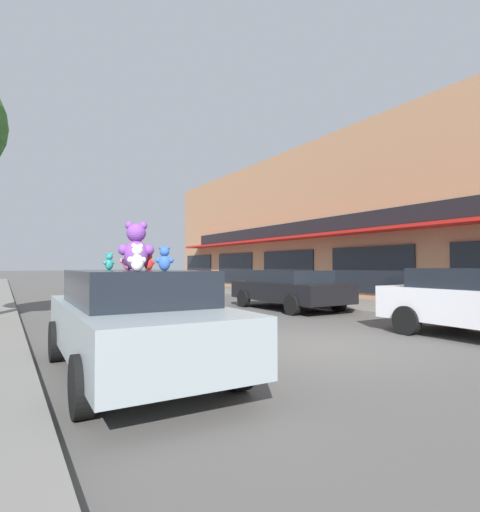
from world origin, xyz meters
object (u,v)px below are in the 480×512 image
Objects in this scene: teddy_bear_white at (137,258)px; parked_car_far_center at (288,288)px; teddy_bear_teal at (109,262)px; teddy_bear_pink at (128,259)px; teddy_bear_giant at (136,247)px; teddy_bear_blue at (165,259)px; teddy_bear_red at (149,261)px; plush_art_car at (135,318)px.

teddy_bear_white is 0.07× the size of parked_car_far_center.
teddy_bear_pink is at bearing 90.83° from teddy_bear_teal.
teddy_bear_giant reaches higher than teddy_bear_teal.
teddy_bear_teal is 8.76m from parked_car_far_center.
teddy_bear_giant reaches higher than teddy_bear_white.
teddy_bear_pink reaches higher than teddy_bear_blue.
teddy_bear_white is at bearing 61.51° from teddy_bear_teal.
parked_car_far_center is at bearing -141.73° from teddy_bear_red.
teddy_bear_pink is at bearing -116.18° from teddy_bear_white.
teddy_bear_red is 8.81m from parked_car_far_center.
teddy_bear_white reaches higher than teddy_bear_red.
teddy_bear_blue is (0.15, -0.83, -0.19)m from teddy_bear_giant.
parked_car_far_center is at bearing -113.83° from teddy_bear_blue.
teddy_bear_teal is (-0.39, 1.57, -0.03)m from teddy_bear_blue.
teddy_bear_giant is 2.66× the size of teddy_bear_red.
teddy_bear_red is 0.06× the size of parked_car_far_center.
plush_art_car is at bearing -141.75° from parked_car_far_center.
plush_art_car is 9.17m from parked_car_far_center.
teddy_bear_white is (-0.59, -1.42, 0.03)m from teddy_bear_red.
teddy_bear_red is at bearing -127.30° from teddy_bear_white.
teddy_bear_giant reaches higher than parked_car_far_center.
teddy_bear_white reaches higher than parked_car_far_center.
teddy_bear_giant is (0.09, 0.25, 1.06)m from plush_art_car.
plush_art_car is at bearing 44.55° from teddy_bear_red.
teddy_bear_teal is (-0.24, 0.74, -0.22)m from teddy_bear_giant.
teddy_bear_giant is 0.86m from teddy_bear_blue.
teddy_bear_giant is at bearing 72.23° from plush_art_car.
teddy_bear_blue is at bearing -138.07° from parked_car_far_center.
teddy_bear_blue is 1.21× the size of teddy_bear_teal.
teddy_bear_blue reaches higher than teddy_bear_teal.
teddy_bear_white is (-0.30, -1.13, 0.86)m from plush_art_car.
teddy_bear_white is (-0.15, -2.13, 0.02)m from teddy_bear_teal.
teddy_bear_blue is at bearing 110.79° from teddy_bear_pink.
teddy_bear_white is at bearing -103.77° from plush_art_car.
teddy_bear_pink is at bearing 86.22° from plush_art_car.
teddy_bear_teal is at bearing 99.76° from plush_art_car.
teddy_bear_teal reaches higher than teddy_bear_red.
teddy_bear_blue is at bearing 121.17° from teddy_bear_giant.
teddy_bear_pink reaches higher than parked_car_far_center.
teddy_bear_blue is (0.24, -0.58, 0.87)m from plush_art_car.
teddy_bear_pink is 1.74m from teddy_bear_white.
teddy_bear_teal is at bearing -57.59° from teddy_bear_red.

